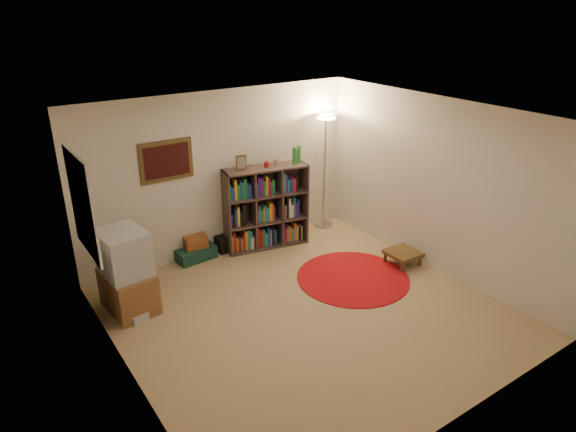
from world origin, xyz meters
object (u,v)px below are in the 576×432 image
at_px(floor_lamp, 326,134).
at_px(suitcase, 195,253).
at_px(bookshelf, 265,209).
at_px(side_table, 403,254).
at_px(tv_stand, 127,273).
at_px(floor_fan, 299,222).

relative_size(floor_lamp, suitcase, 3.17).
bearing_deg(bookshelf, floor_lamp, 15.23).
bearing_deg(floor_lamp, bookshelf, -175.89).
height_order(bookshelf, floor_lamp, floor_lamp).
xyz_separation_m(floor_lamp, side_table, (0.10, -1.80, -1.47)).
xyz_separation_m(floor_lamp, suitcase, (-2.40, 0.13, -1.55)).
relative_size(bookshelf, tv_stand, 1.45).
relative_size(floor_lamp, tv_stand, 1.81).
bearing_deg(side_table, tv_stand, 163.38).
bearing_deg(side_table, suitcase, 142.26).
bearing_deg(bookshelf, side_table, -40.40).
bearing_deg(floor_fan, suitcase, -175.30).
height_order(bookshelf, floor_fan, bookshelf).
relative_size(tv_stand, side_table, 2.34).
relative_size(floor_fan, suitcase, 0.58).
xyz_separation_m(floor_fan, tv_stand, (-3.17, -0.72, 0.34)).
relative_size(floor_lamp, side_table, 4.24).
xyz_separation_m(bookshelf, tv_stand, (-2.41, -0.58, -0.11)).
xyz_separation_m(floor_lamp, floor_fan, (-0.50, 0.04, -1.46)).
xyz_separation_m(suitcase, side_table, (2.50, -1.94, 0.08)).
bearing_deg(floor_fan, side_table, -64.49).
bearing_deg(tv_stand, floor_fan, 7.49).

